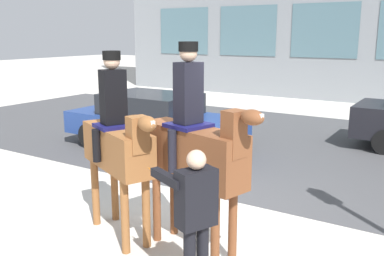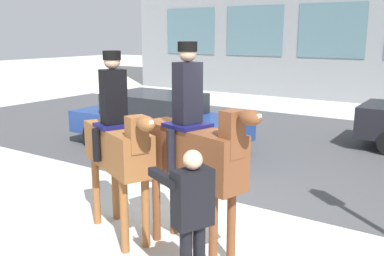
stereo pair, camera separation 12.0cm
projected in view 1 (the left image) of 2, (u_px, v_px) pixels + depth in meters
name	position (u px, v px, depth m)	size (l,w,h in m)	color
ground_plane	(207.00, 209.00, 7.06)	(80.00, 80.00, 0.00)	beige
road_surface	(299.00, 146.00, 11.00)	(24.08, 8.50, 0.01)	#444447
mounted_horse_lead	(118.00, 144.00, 5.84)	(1.77, 1.04, 2.60)	brown
mounted_horse_companion	(194.00, 149.00, 5.37)	(1.92, 0.84, 2.73)	brown
pedestrian_bystander	(195.00, 216.00, 4.35)	(0.91, 0.46, 1.71)	black
street_car_near_lane	(154.00, 120.00, 10.67)	(4.48, 1.92, 1.38)	navy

